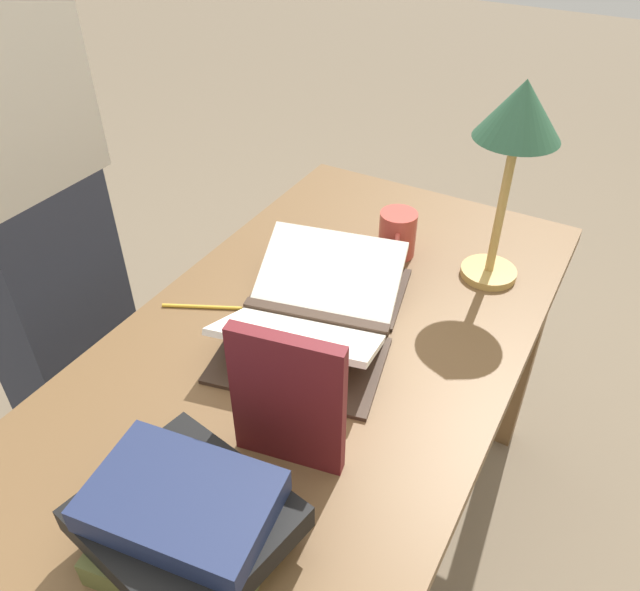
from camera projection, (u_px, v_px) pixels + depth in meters
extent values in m
plane|color=#70604C|center=(320.00, 546.00, 1.62)|extent=(12.00, 12.00, 0.00)
cube|color=brown|center=(320.00, 343.00, 1.18)|extent=(1.28, 0.71, 0.03)
cube|color=brown|center=(327.00, 287.00, 1.93)|extent=(0.06, 0.06, 0.69)
cube|color=brown|center=(524.00, 353.00, 1.69)|extent=(0.06, 0.06, 0.69)
cube|color=#38281E|center=(315.00, 318.00, 1.20)|extent=(0.09, 0.29, 0.02)
cube|color=#38281E|center=(332.00, 286.00, 1.29)|extent=(0.26, 0.33, 0.01)
cube|color=#38281E|center=(297.00, 359.00, 1.12)|extent=(0.26, 0.33, 0.01)
cube|color=white|center=(330.00, 273.00, 1.25)|extent=(0.23, 0.31, 0.10)
cube|color=white|center=(299.00, 335.00, 1.10)|extent=(0.23, 0.31, 0.10)
cube|color=brown|center=(190.00, 537.00, 0.82)|extent=(0.22, 0.24, 0.05)
cube|color=black|center=(186.00, 519.00, 0.80)|extent=(0.26, 0.28, 0.04)
cube|color=#1E284C|center=(182.00, 500.00, 0.77)|extent=(0.18, 0.25, 0.04)
cube|color=maroon|center=(287.00, 402.00, 0.88)|extent=(0.05, 0.17, 0.24)
cylinder|color=tan|center=(488.00, 272.00, 1.32)|extent=(0.12, 0.12, 0.02)
cylinder|color=tan|center=(501.00, 208.00, 1.23)|extent=(0.02, 0.02, 0.29)
cone|color=#285138|center=(522.00, 109.00, 1.10)|extent=(0.16, 0.16, 0.11)
cylinder|color=#B74238|center=(397.00, 234.00, 1.36)|extent=(0.08, 0.08, 0.10)
torus|color=#B74238|center=(397.00, 245.00, 1.33)|extent=(0.06, 0.03, 0.06)
cylinder|color=gold|center=(202.00, 307.00, 1.24)|extent=(0.08, 0.15, 0.01)
cube|color=#2D3342|center=(67.00, 338.00, 1.61)|extent=(0.31, 0.20, 0.87)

